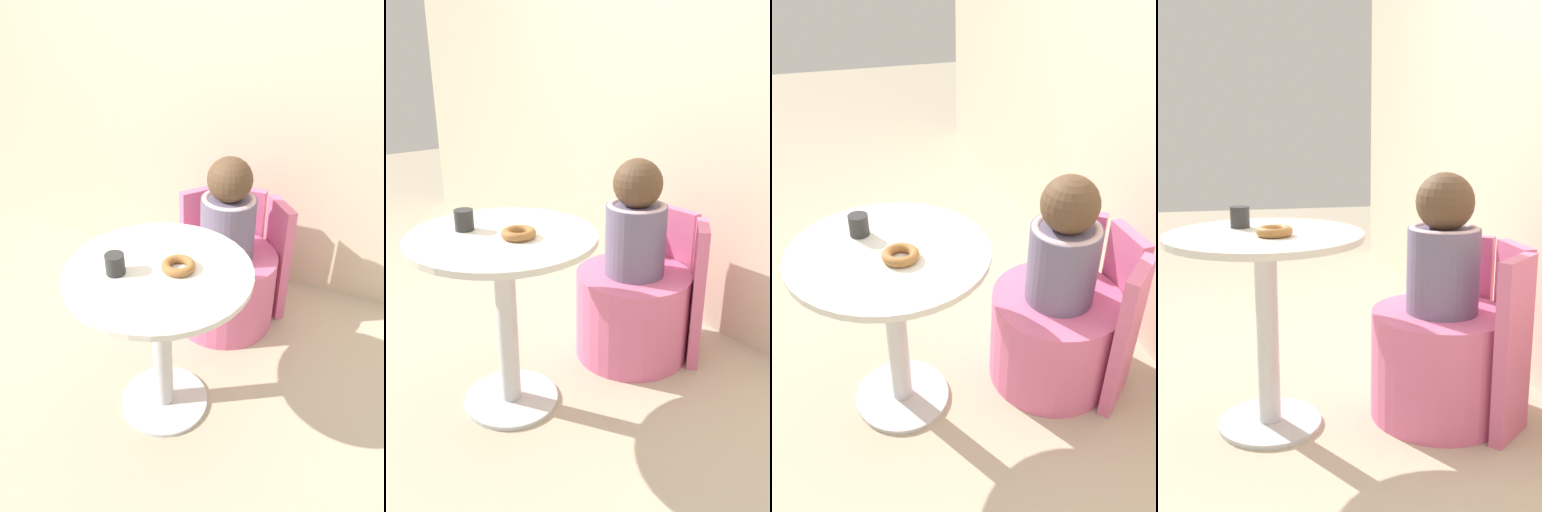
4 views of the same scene
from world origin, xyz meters
TOP-DOWN VIEW (x-y plane):
  - ground_plane at (0.00, 0.00)m, footprint 12.00×12.00m
  - back_wall at (0.00, 1.13)m, footprint 6.00×0.06m
  - round_table at (0.03, -0.04)m, footprint 0.71×0.71m
  - tub_chair at (0.09, 0.61)m, footprint 0.53×0.53m
  - booth_backrest at (0.09, 0.84)m, footprint 0.63×0.23m
  - child_figure at (0.09, 0.61)m, footprint 0.27×0.27m
  - donut at (0.10, -0.01)m, footprint 0.13×0.13m
  - cup at (-0.10, -0.12)m, footprint 0.07×0.07m

SIDE VIEW (x-z plane):
  - ground_plane at x=0.00m, z-range 0.00..0.00m
  - tub_chair at x=0.09m, z-range 0.00..0.42m
  - booth_backrest at x=0.09m, z-range 0.00..0.67m
  - round_table at x=0.03m, z-range 0.17..0.91m
  - child_figure at x=0.09m, z-range 0.40..0.93m
  - donut at x=0.10m, z-range 0.74..0.77m
  - cup at x=-0.10m, z-range 0.74..0.82m
  - back_wall at x=0.00m, z-range 0.00..2.40m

